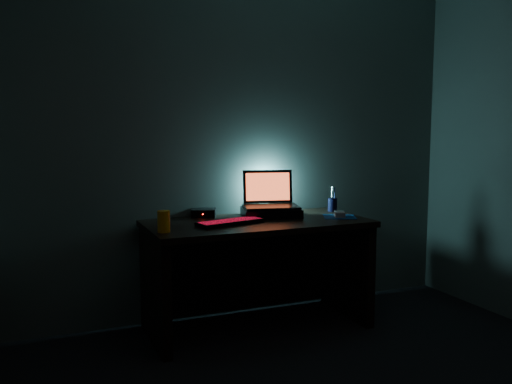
# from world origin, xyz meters

# --- Properties ---
(room) EXTENTS (3.50, 4.00, 2.50)m
(room) POSITION_xyz_m (0.00, 0.00, 1.25)
(room) COLOR black
(room) RESTS_ON ground
(desk) EXTENTS (1.50, 0.70, 0.75)m
(desk) POSITION_xyz_m (0.00, 1.67, 0.49)
(desk) COLOR black
(desk) RESTS_ON ground
(riser) EXTENTS (0.46, 0.39, 0.06)m
(riser) POSITION_xyz_m (0.16, 1.75, 0.78)
(riser) COLOR black
(riser) RESTS_ON desk
(laptop) EXTENTS (0.43, 0.36, 0.26)m
(laptop) POSITION_xyz_m (0.17, 1.80, 0.87)
(laptop) COLOR black
(laptop) RESTS_ON riser
(keyboard) EXTENTS (0.47, 0.25, 0.03)m
(keyboard) POSITION_xyz_m (-0.22, 1.57, 0.76)
(keyboard) COLOR black
(keyboard) RESTS_ON desk
(mousepad) EXTENTS (0.28, 0.27, 0.00)m
(mousepad) POSITION_xyz_m (0.59, 1.53, 0.75)
(mousepad) COLOR navy
(mousepad) RESTS_ON desk
(mouse) EXTENTS (0.11, 0.13, 0.03)m
(mouse) POSITION_xyz_m (0.59, 1.53, 0.77)
(mouse) COLOR gray
(mouse) RESTS_ON mousepad
(pen_cup) EXTENTS (0.08, 0.08, 0.10)m
(pen_cup) POSITION_xyz_m (0.68, 1.79, 0.80)
(pen_cup) COLOR black
(pen_cup) RESTS_ON desk
(juice_glass) EXTENTS (0.10, 0.10, 0.13)m
(juice_glass) POSITION_xyz_m (-0.68, 1.47, 0.82)
(juice_glass) COLOR #FF9E0D
(juice_glass) RESTS_ON desk
(router) EXTENTS (0.21, 0.19, 0.06)m
(router) POSITION_xyz_m (-0.28, 1.92, 0.78)
(router) COLOR black
(router) RESTS_ON desk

